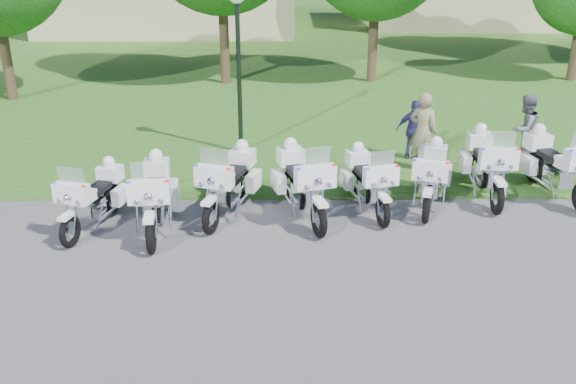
{
  "coord_description": "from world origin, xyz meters",
  "views": [
    {
      "loc": [
        0.41,
        -10.25,
        5.76
      ],
      "look_at": [
        0.49,
        1.2,
        0.95
      ],
      "focal_mm": 40.0,
      "sensor_mm": 36.0,
      "label": 1
    }
  ],
  "objects_px": {
    "motorcycle_0": "(94,197)",
    "motorcycle_1": "(154,195)",
    "bystander_b": "(524,129)",
    "motorcycle_3": "(302,182)",
    "lamp_post": "(238,30)",
    "motorcycle_7": "(556,164)",
    "bystander_c": "(414,130)",
    "motorcycle_4": "(368,180)",
    "motorcycle_5": "(432,175)",
    "motorcycle_6": "(486,164)",
    "bystander_a": "(423,132)",
    "motorcycle_2": "(230,181)"
  },
  "relations": [
    {
      "from": "motorcycle_0",
      "to": "motorcycle_1",
      "type": "height_order",
      "value": "motorcycle_1"
    },
    {
      "from": "bystander_b",
      "to": "motorcycle_1",
      "type": "bearing_deg",
      "value": -12.4
    },
    {
      "from": "bystander_b",
      "to": "motorcycle_3",
      "type": "bearing_deg",
      "value": -7.15
    },
    {
      "from": "motorcycle_3",
      "to": "lamp_post",
      "type": "distance_m",
      "value": 5.03
    },
    {
      "from": "motorcycle_7",
      "to": "bystander_c",
      "type": "distance_m",
      "value": 3.68
    },
    {
      "from": "motorcycle_3",
      "to": "motorcycle_4",
      "type": "xyz_separation_m",
      "value": [
        1.43,
        0.31,
        -0.09
      ]
    },
    {
      "from": "motorcycle_5",
      "to": "motorcycle_6",
      "type": "height_order",
      "value": "motorcycle_6"
    },
    {
      "from": "motorcycle_5",
      "to": "bystander_a",
      "type": "bearing_deg",
      "value": -78.96
    },
    {
      "from": "motorcycle_3",
      "to": "motorcycle_5",
      "type": "bearing_deg",
      "value": 174.49
    },
    {
      "from": "bystander_a",
      "to": "bystander_c",
      "type": "xyz_separation_m",
      "value": [
        -0.06,
        0.75,
        -0.19
      ]
    },
    {
      "from": "motorcycle_0",
      "to": "motorcycle_2",
      "type": "bearing_deg",
      "value": -152.21
    },
    {
      "from": "lamp_post",
      "to": "bystander_a",
      "type": "xyz_separation_m",
      "value": [
        4.62,
        -1.34,
        -2.29
      ]
    },
    {
      "from": "bystander_b",
      "to": "motorcycle_4",
      "type": "bearing_deg",
      "value": -2.53
    },
    {
      "from": "motorcycle_0",
      "to": "bystander_c",
      "type": "distance_m",
      "value": 8.29
    },
    {
      "from": "bystander_b",
      "to": "bystander_c",
      "type": "relative_size",
      "value": 1.14
    },
    {
      "from": "lamp_post",
      "to": "motorcycle_5",
      "type": "bearing_deg",
      "value": -38.79
    },
    {
      "from": "motorcycle_7",
      "to": "motorcycle_0",
      "type": "bearing_deg",
      "value": -2.89
    },
    {
      "from": "motorcycle_0",
      "to": "bystander_a",
      "type": "relative_size",
      "value": 1.15
    },
    {
      "from": "motorcycle_4",
      "to": "bystander_b",
      "type": "relative_size",
      "value": 1.29
    },
    {
      "from": "motorcycle_4",
      "to": "motorcycle_2",
      "type": "bearing_deg",
      "value": -8.16
    },
    {
      "from": "motorcycle_6",
      "to": "bystander_c",
      "type": "xyz_separation_m",
      "value": [
        -1.19,
        2.39,
        0.05
      ]
    },
    {
      "from": "motorcycle_0",
      "to": "bystander_b",
      "type": "relative_size",
      "value": 1.26
    },
    {
      "from": "lamp_post",
      "to": "motorcycle_2",
      "type": "bearing_deg",
      "value": -89.83
    },
    {
      "from": "lamp_post",
      "to": "bystander_a",
      "type": "bearing_deg",
      "value": -16.18
    },
    {
      "from": "motorcycle_4",
      "to": "lamp_post",
      "type": "height_order",
      "value": "lamp_post"
    },
    {
      "from": "motorcycle_4",
      "to": "lamp_post",
      "type": "relative_size",
      "value": 0.53
    },
    {
      "from": "motorcycle_2",
      "to": "motorcycle_3",
      "type": "xyz_separation_m",
      "value": [
        1.52,
        -0.11,
        0.03
      ]
    },
    {
      "from": "motorcycle_4",
      "to": "lamp_post",
      "type": "xyz_separation_m",
      "value": [
        -2.97,
        3.76,
        2.61
      ]
    },
    {
      "from": "motorcycle_7",
      "to": "bystander_b",
      "type": "height_order",
      "value": "bystander_b"
    },
    {
      "from": "motorcycle_1",
      "to": "motorcycle_4",
      "type": "xyz_separation_m",
      "value": [
        4.41,
        0.95,
        -0.07
      ]
    },
    {
      "from": "motorcycle_0",
      "to": "motorcycle_2",
      "type": "relative_size",
      "value": 0.91
    },
    {
      "from": "motorcycle_0",
      "to": "motorcycle_7",
      "type": "relative_size",
      "value": 0.86
    },
    {
      "from": "motorcycle_6",
      "to": "lamp_post",
      "type": "distance_m",
      "value": 6.95
    },
    {
      "from": "motorcycle_2",
      "to": "bystander_a",
      "type": "bearing_deg",
      "value": -133.39
    },
    {
      "from": "motorcycle_5",
      "to": "bystander_b",
      "type": "height_order",
      "value": "bystander_b"
    },
    {
      "from": "motorcycle_4",
      "to": "motorcycle_6",
      "type": "distance_m",
      "value": 2.89
    },
    {
      "from": "motorcycle_4",
      "to": "bystander_b",
      "type": "bearing_deg",
      "value": -158.59
    },
    {
      "from": "motorcycle_1",
      "to": "bystander_c",
      "type": "bearing_deg",
      "value": -150.99
    },
    {
      "from": "motorcycle_1",
      "to": "bystander_a",
      "type": "distance_m",
      "value": 6.94
    },
    {
      "from": "motorcycle_1",
      "to": "lamp_post",
      "type": "xyz_separation_m",
      "value": [
        1.44,
        4.72,
        2.54
      ]
    },
    {
      "from": "bystander_a",
      "to": "bystander_b",
      "type": "height_order",
      "value": "bystander_a"
    },
    {
      "from": "motorcycle_6",
      "to": "bystander_a",
      "type": "xyz_separation_m",
      "value": [
        -1.13,
        1.64,
        0.24
      ]
    },
    {
      "from": "motorcycle_0",
      "to": "bystander_b",
      "type": "bearing_deg",
      "value": -145.05
    },
    {
      "from": "motorcycle_3",
      "to": "bystander_c",
      "type": "bearing_deg",
      "value": -147.12
    },
    {
      "from": "motorcycle_6",
      "to": "bystander_c",
      "type": "height_order",
      "value": "motorcycle_6"
    },
    {
      "from": "motorcycle_5",
      "to": "motorcycle_6",
      "type": "relative_size",
      "value": 0.89
    },
    {
      "from": "motorcycle_4",
      "to": "bystander_a",
      "type": "xyz_separation_m",
      "value": [
        1.65,
        2.42,
        0.32
      ]
    },
    {
      "from": "motorcycle_3",
      "to": "motorcycle_1",
      "type": "bearing_deg",
      "value": -3.93
    },
    {
      "from": "motorcycle_1",
      "to": "bystander_a",
      "type": "height_order",
      "value": "bystander_a"
    },
    {
      "from": "bystander_c",
      "to": "motorcycle_5",
      "type": "bearing_deg",
      "value": 98.55
    }
  ]
}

